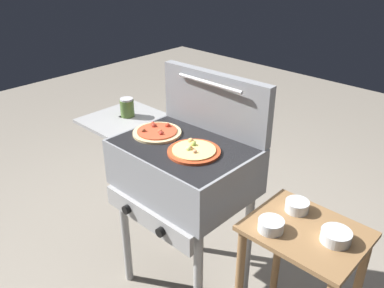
% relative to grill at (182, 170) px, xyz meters
% --- Properties ---
extents(ground_plane, '(8.00, 8.00, 0.00)m').
position_rel_grill_xyz_m(ground_plane, '(0.01, 0.00, -0.76)').
color(ground_plane, gray).
extents(grill, '(0.96, 0.53, 0.90)m').
position_rel_grill_xyz_m(grill, '(0.00, 0.00, 0.00)').
color(grill, gray).
rests_on(grill, ground_plane).
extents(grill_lid_open, '(0.63, 0.09, 0.30)m').
position_rel_grill_xyz_m(grill_lid_open, '(0.01, 0.22, 0.30)').
color(grill_lid_open, gray).
rests_on(grill_lid_open, grill).
extents(pizza_cheese, '(0.24, 0.24, 0.04)m').
position_rel_grill_xyz_m(pizza_cheese, '(0.10, -0.02, 0.15)').
color(pizza_cheese, '#C64723').
rests_on(pizza_cheese, grill).
extents(pizza_pepperoni, '(0.24, 0.24, 0.04)m').
position_rel_grill_xyz_m(pizza_pepperoni, '(-0.17, -0.00, 0.15)').
color(pizza_pepperoni, beige).
rests_on(pizza_pepperoni, grill).
extents(sauce_jar, '(0.08, 0.08, 0.10)m').
position_rel_grill_xyz_m(sauce_jar, '(-0.45, 0.03, 0.19)').
color(sauce_jar, '#4C6B2D').
rests_on(sauce_jar, grill).
extents(prep_table, '(0.44, 0.36, 0.77)m').
position_rel_grill_xyz_m(prep_table, '(0.67, 0.00, -0.21)').
color(prep_table, olive).
rests_on(prep_table, ground_plane).
extents(topping_bowl_near, '(0.11, 0.11, 0.04)m').
position_rel_grill_xyz_m(topping_bowl_near, '(0.78, 0.02, 0.03)').
color(topping_bowl_near, silver).
rests_on(topping_bowl_near, prep_table).
extents(topping_bowl_far, '(0.10, 0.10, 0.04)m').
position_rel_grill_xyz_m(topping_bowl_far, '(0.57, -0.09, 0.03)').
color(topping_bowl_far, silver).
rests_on(topping_bowl_far, prep_table).
extents(topping_bowl_middle, '(0.10, 0.10, 0.04)m').
position_rel_grill_xyz_m(topping_bowl_middle, '(0.58, 0.08, 0.03)').
color(topping_bowl_middle, silver).
rests_on(topping_bowl_middle, prep_table).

